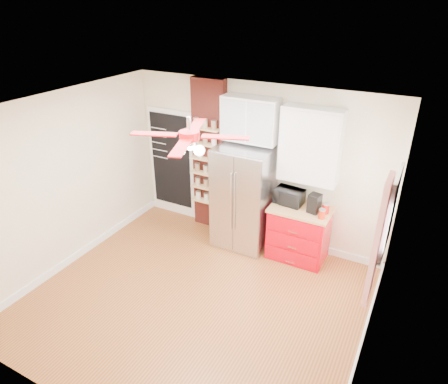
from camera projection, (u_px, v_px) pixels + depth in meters
The scene contains 21 objects.
floor at pixel (196, 299), 5.66m from camera, with size 4.50×4.50×0.00m, color #9C5727.
ceiling at pixel (188, 112), 4.46m from camera, with size 4.50×4.50×0.00m, color white.
wall_back at pixel (256, 164), 6.65m from camera, with size 4.50×0.02×2.70m, color beige.
wall_front at pixel (71, 318), 3.48m from camera, with size 4.50×0.02×2.70m, color beige.
wall_left at pixel (66, 182), 6.01m from camera, with size 0.02×4.00×2.70m, color beige.
wall_right at pixel (377, 268), 4.12m from camera, with size 0.02×4.00×2.70m, color beige.
chalkboard at pixel (172, 161), 7.44m from camera, with size 0.95×0.05×1.95m.
brick_pillar at pixel (210, 157), 6.94m from camera, with size 0.60×0.16×2.70m, color maroon.
fridge at pixel (243, 198), 6.59m from camera, with size 0.90×0.70×1.75m, color silver.
upper_glass_cabinet at pixel (251, 119), 6.17m from camera, with size 0.90×0.35×0.70m, color white.
red_cabinet at pixel (299, 233), 6.41m from camera, with size 0.94×0.64×0.90m.
upper_shelf_unit at pixel (310, 146), 5.91m from camera, with size 0.90×0.30×1.15m, color white.
window at pixel (391, 213), 4.75m from camera, with size 0.04×0.75×1.05m, color white.
curtain at pixel (378, 242), 4.38m from camera, with size 0.06×0.40×1.55m, color red.
ceiling_fan at pixel (189, 136), 4.59m from camera, with size 1.40×1.40×0.44m.
toaster_oven at pixel (289, 196), 6.30m from camera, with size 0.44×0.30×0.25m, color black.
coffee_maker at pixel (314, 203), 6.03m from camera, with size 0.17×0.18×0.30m, color black.
canister_left at pixel (322, 214), 5.90m from camera, with size 0.10×0.10×0.14m, color #B01F09.
canister_right at pixel (326, 209), 6.03m from camera, with size 0.11×0.11×0.15m, color #A20E09.
pantry_jar_oats at pixel (200, 153), 6.85m from camera, with size 0.09×0.09×0.13m, color beige.
pantry_jar_beans at pixel (210, 156), 6.75m from camera, with size 0.10×0.10×0.13m, color #906D49.
Camera 1 is at (2.42, -3.69, 3.89)m, focal length 32.00 mm.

